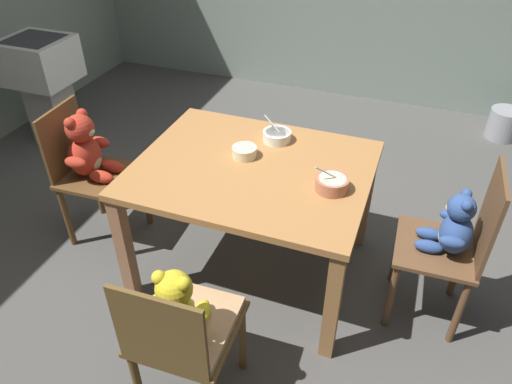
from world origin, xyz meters
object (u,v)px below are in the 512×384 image
object	(u,v)px
teddy_chair_near_front	(181,322)
dining_table	(253,182)
teddy_chair_near_right	(452,237)
metal_pail	(504,124)
porridge_bowl_cream_center	(244,152)
teddy_chair_near_left	(88,158)
porridge_bowl_terracotta_near_right	(332,184)
porridge_bowl_white_far_center	(277,136)
sink_basin	(43,76)

from	to	relation	value
teddy_chair_near_front	dining_table	bearing A→B (deg)	0.25
teddy_chair_near_right	metal_pail	size ratio (longest dim) A/B	3.43
teddy_chair_near_front	porridge_bowl_cream_center	world-z (taller)	teddy_chair_near_front
metal_pail	teddy_chair_near_left	bearing A→B (deg)	-138.00
dining_table	teddy_chair_near_front	distance (m)	0.88
porridge_bowl_terracotta_near_right	metal_pail	distance (m)	2.50
dining_table	porridge_bowl_terracotta_near_right	distance (m)	0.44
teddy_chair_near_right	porridge_bowl_white_far_center	xyz separation A→B (m)	(-0.97, 0.28, 0.21)
porridge_bowl_white_far_center	teddy_chair_near_left	bearing A→B (deg)	-162.54
teddy_chair_near_left	porridge_bowl_cream_center	xyz separation A→B (m)	(0.93, 0.11, 0.17)
teddy_chair_near_left	dining_table	bearing A→B (deg)	-0.36
teddy_chair_near_right	teddy_chair_near_left	world-z (taller)	teddy_chair_near_right
porridge_bowl_white_far_center	teddy_chair_near_right	bearing A→B (deg)	-15.95
dining_table	teddy_chair_near_right	xyz separation A→B (m)	(1.00, 0.01, -0.08)
dining_table	porridge_bowl_white_far_center	bearing A→B (deg)	83.26
dining_table	porridge_bowl_cream_center	xyz separation A→B (m)	(-0.07, 0.07, 0.13)
teddy_chair_near_right	porridge_bowl_white_far_center	size ratio (longest dim) A/B	5.52
sink_basin	teddy_chair_near_front	bearing A→B (deg)	-39.48
teddy_chair_near_right	porridge_bowl_white_far_center	world-z (taller)	teddy_chair_near_right
teddy_chair_near_front	metal_pail	xyz separation A→B (m)	(1.40, 3.03, -0.40)
teddy_chair_near_front	metal_pail	distance (m)	3.36
porridge_bowl_terracotta_near_right	teddy_chair_near_front	bearing A→B (deg)	-115.31
dining_table	teddy_chair_near_left	bearing A→B (deg)	-177.84
teddy_chair_near_front	porridge_bowl_terracotta_near_right	xyz separation A→B (m)	(0.39, 0.82, 0.21)
teddy_chair_near_right	porridge_bowl_cream_center	xyz separation A→B (m)	(-1.07, 0.06, 0.21)
porridge_bowl_cream_center	sink_basin	distance (m)	2.13
teddy_chair_near_right	metal_pail	world-z (taller)	teddy_chair_near_right
porridge_bowl_white_far_center	metal_pail	bearing A→B (deg)	53.18
porridge_bowl_white_far_center	porridge_bowl_cream_center	distance (m)	0.24
porridge_bowl_cream_center	sink_basin	size ratio (longest dim) A/B	0.15
porridge_bowl_terracotta_near_right	sink_basin	xyz separation A→B (m)	(-2.47, 0.90, -0.18)
metal_pail	teddy_chair_near_front	bearing A→B (deg)	-114.77
porridge_bowl_terracotta_near_right	porridge_bowl_white_far_center	bearing A→B (deg)	138.17
porridge_bowl_white_far_center	porridge_bowl_terracotta_near_right	bearing A→B (deg)	-41.83
porridge_bowl_terracotta_near_right	sink_basin	distance (m)	2.63
dining_table	teddy_chair_near_left	world-z (taller)	teddy_chair_near_left
teddy_chair_near_right	sink_basin	world-z (taller)	teddy_chair_near_right
teddy_chair_near_front	porridge_bowl_white_far_center	world-z (taller)	porridge_bowl_white_far_center
teddy_chair_near_left	porridge_bowl_terracotta_near_right	world-z (taller)	teddy_chair_near_left
teddy_chair_near_right	teddy_chair_near_left	xyz separation A→B (m)	(-2.00, -0.05, 0.03)
sink_basin	teddy_chair_near_right	bearing A→B (deg)	-15.17
porridge_bowl_white_far_center	porridge_bowl_cream_center	world-z (taller)	porridge_bowl_white_far_center
porridge_bowl_white_far_center	metal_pail	world-z (taller)	porridge_bowl_white_far_center
metal_pail	teddy_chair_near_right	bearing A→B (deg)	-101.30
teddy_chair_near_front	teddy_chair_near_right	world-z (taller)	teddy_chair_near_right
teddy_chair_near_left	porridge_bowl_terracotta_near_right	xyz separation A→B (m)	(1.42, -0.02, 0.18)
porridge_bowl_cream_center	metal_pail	xyz separation A→B (m)	(1.50, 2.08, -0.61)
teddy_chair_near_front	porridge_bowl_terracotta_near_right	world-z (taller)	porridge_bowl_terracotta_near_right
porridge_bowl_white_far_center	metal_pail	distance (m)	2.40
porridge_bowl_terracotta_near_right	porridge_bowl_white_far_center	distance (m)	0.52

